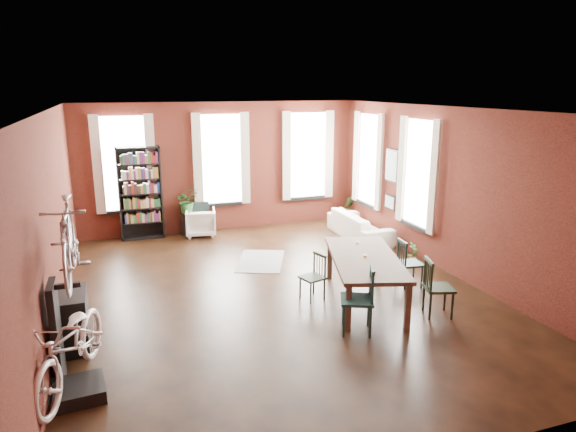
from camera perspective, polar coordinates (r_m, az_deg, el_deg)
name	(u,v)px	position (r m, az deg, el deg)	size (l,w,h in m)	color
room	(279,168)	(9.28, -1.02, 5.37)	(9.00, 9.04, 3.22)	black
dining_table	(364,279)	(8.82, 8.46, -6.96)	(1.07, 2.34, 0.80)	brown
dining_chair_a	(357,300)	(7.73, 7.68, -9.19)	(0.47, 0.47, 1.02)	#1B3C3B
dining_chair_b	(312,277)	(8.83, 2.72, -6.83)	(0.37, 0.37, 0.79)	black
dining_chair_c	(439,288)	(8.54, 16.41, -7.64)	(0.43, 0.43, 0.93)	black
dining_chair_d	(410,263)	(9.63, 13.41, -5.12)	(0.40, 0.40, 0.88)	#173432
bookshelf	(140,193)	(12.65, -16.08, 2.44)	(1.00, 0.32, 2.20)	black
white_armchair	(201,221)	(12.71, -9.68, -0.56)	(0.71, 0.66, 0.73)	white
cream_sofa	(360,221)	(12.46, 8.00, -0.59)	(2.08, 0.61, 0.81)	beige
striped_rug	(261,261)	(10.81, -3.05, -5.01)	(0.91, 1.45, 0.01)	black
bike_trainer	(79,391)	(6.84, -22.17, -17.54)	(0.57, 0.57, 0.17)	black
bike_wall_rack	(56,334)	(6.98, -24.34, -11.82)	(0.16, 0.60, 1.30)	black
console_table	(73,320)	(7.89, -22.76, -10.61)	(0.40, 0.80, 0.80)	black
plant_stand	(187,223)	(12.93, -11.11, -0.80)	(0.27, 0.27, 0.54)	black
plant_by_sofa	(348,215)	(14.04, 6.63, 0.10)	(0.39, 0.71, 0.32)	#2C5321
plant_small	(413,260)	(10.89, 13.70, -4.82)	(0.25, 0.47, 0.17)	#2A5A24
bicycle_floor	(67,309)	(6.39, -23.32, -9.47)	(0.67, 1.01, 1.92)	silver
bicycle_hung	(66,214)	(6.48, -23.48, 0.24)	(0.47, 1.00, 1.66)	#A5A8AD
plant_on_stand	(187,203)	(12.82, -11.16, 1.40)	(0.55, 0.61, 0.47)	#255A24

